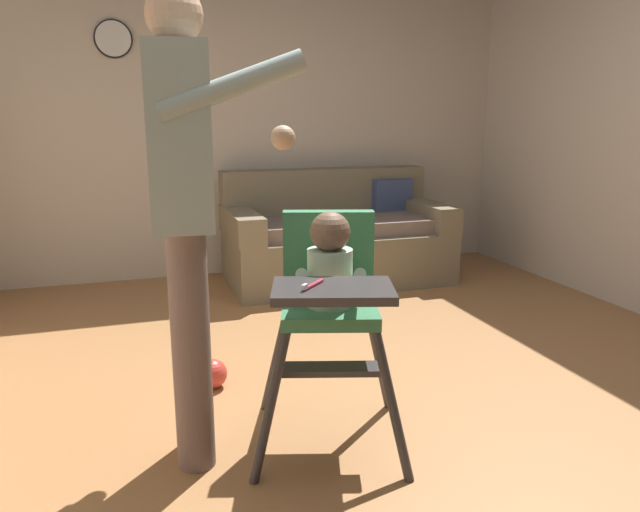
{
  "coord_description": "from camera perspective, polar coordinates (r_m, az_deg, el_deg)",
  "views": [
    {
      "loc": [
        -1.02,
        -2.25,
        1.28
      ],
      "look_at": [
        -0.35,
        -0.21,
        0.78
      ],
      "focal_mm": 33.63,
      "sensor_mm": 36.0,
      "label": 1
    }
  ],
  "objects": [
    {
      "name": "ground",
      "position": [
        2.8,
        5.6,
        -15.21
      ],
      "size": [
        5.95,
        6.83,
        0.1
      ],
      "primitive_type": "cube",
      "color": "#A67042"
    },
    {
      "name": "wall_far",
      "position": [
        4.99,
        -6.64,
        13.11
      ],
      "size": [
        5.15,
        0.06,
        2.56
      ],
      "primitive_type": "cube",
      "color": "beige",
      "rests_on": "ground"
    },
    {
      "name": "couch",
      "position": [
        4.74,
        1.54,
        1.68
      ],
      "size": [
        1.71,
        0.86,
        0.86
      ],
      "rotation": [
        0.0,
        0.0,
        -1.57
      ],
      "color": "#796D54",
      "rests_on": "ground"
    },
    {
      "name": "high_chair",
      "position": [
        2.28,
        0.92,
        -2.87
      ],
      "size": [
        0.75,
        0.83,
        0.95
      ],
      "rotation": [
        0.0,
        0.0,
        -1.87
      ],
      "color": "#363233",
      "rests_on": "ground"
    },
    {
      "name": "adult_standing",
      "position": [
        2.16,
        -12.63,
        4.43
      ],
      "size": [
        0.51,
        0.53,
        1.7
      ],
      "rotation": [
        0.0,
        0.0,
        -0.11
      ],
      "color": "#705B55",
      "rests_on": "ground"
    },
    {
      "name": "toy_ball",
      "position": [
        2.98,
        -10.17,
        -10.96
      ],
      "size": [
        0.14,
        0.14,
        0.14
      ],
      "primitive_type": "sphere",
      "color": "#D13D33",
      "rests_on": "ground"
    },
    {
      "name": "wall_clock",
      "position": [
        4.88,
        -19.08,
        18.95
      ],
      "size": [
        0.27,
        0.04,
        0.27
      ],
      "color": "white"
    }
  ]
}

